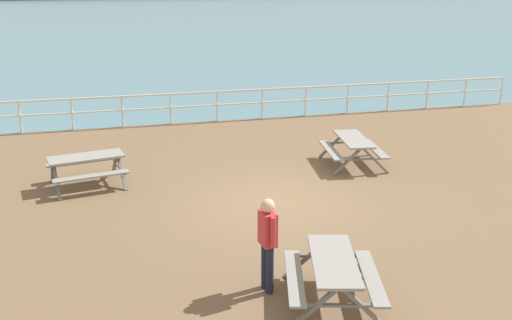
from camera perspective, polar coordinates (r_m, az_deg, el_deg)
ground_plane at (r=13.73m, az=2.02°, el=-4.47°), size 30.00×24.00×0.20m
sea_band at (r=65.22m, az=-11.03°, el=13.43°), size 142.00×90.00×0.01m
seaward_railing at (r=20.71m, az=-3.82°, el=5.81°), size 23.07×0.07×1.08m
picnic_table_near_left at (r=15.08m, az=-16.23°, el=-0.32°), size 2.06×1.83×0.80m
picnic_table_near_right at (r=16.21m, az=9.48°, el=1.47°), size 1.72×1.96×0.80m
picnic_table_mid_centre at (r=9.64m, az=7.56°, el=-10.58°), size 1.90×2.11×0.80m
visitor at (r=9.72m, az=1.14°, el=-7.73°), size 0.27×0.53×1.66m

